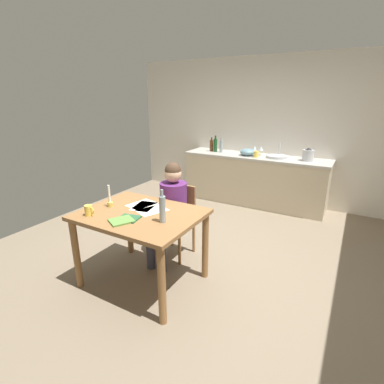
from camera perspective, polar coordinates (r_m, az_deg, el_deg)
name	(u,v)px	position (r m, az deg, el deg)	size (l,w,h in m)	color
ground_plane	(194,258)	(3.72, 0.39, -12.87)	(5.20, 5.20, 0.04)	#7A6B56
wall_back	(263,131)	(5.63, 13.79, 11.60)	(5.20, 0.12, 2.60)	silver
kitchen_counter	(254,180)	(5.45, 12.04, 2.41)	(2.57, 0.64, 0.90)	beige
dining_table	(141,224)	(3.00, -10.05, -6.18)	(1.19, 0.92, 0.80)	olive
chair_at_table	(178,217)	(3.60, -2.86, -4.91)	(0.40, 0.40, 0.87)	olive
person_seated	(171,206)	(3.41, -4.25, -2.84)	(0.32, 0.59, 1.19)	#592666
coffee_mug	(89,210)	(3.00, -19.70, -3.42)	(0.12, 0.07, 0.10)	#F2CC4C
candlestick	(110,201)	(3.17, -15.90, -1.68)	(0.06, 0.06, 0.24)	gold
book_magazine	(121,221)	(2.79, -13.75, -5.53)	(0.18, 0.21, 0.02)	#5F8E40
book_cookery	(129,218)	(2.82, -12.38, -5.11)	(0.19, 0.16, 0.02)	#285A38
paper_letter	(142,204)	(3.18, -9.88, -2.40)	(0.21, 0.30, 0.00)	white
paper_bill	(152,210)	(3.00, -7.86, -3.60)	(0.21, 0.30, 0.00)	white
paper_envelope	(144,206)	(3.12, -9.39, -2.80)	(0.21, 0.30, 0.00)	white
wine_bottle_on_table	(162,209)	(2.67, -5.87, -3.27)	(0.06, 0.06, 0.32)	#8C999E
sink_unit	(277,156)	(5.25, 16.36, 6.76)	(0.36, 0.36, 0.24)	#B2B7BC
bottle_oil	(212,145)	(5.68, 3.88, 9.19)	(0.07, 0.07, 0.26)	#593319
bottle_vinegar	(215,145)	(5.61, 4.64, 9.25)	(0.07, 0.07, 0.31)	#194C23
bottle_wine_red	(221,146)	(5.55, 5.78, 8.99)	(0.06, 0.06, 0.28)	#8C999E
mixing_bowl	(248,152)	(5.33, 10.92, 7.75)	(0.27, 0.27, 0.12)	#668C99
stovetop_kettle	(308,155)	(5.14, 21.92, 6.81)	(0.18, 0.18, 0.22)	#B7BABF
wine_glass_near_sink	(261,149)	(5.46, 13.44, 8.33)	(0.07, 0.07, 0.15)	silver
wine_glass_by_kettle	(255,148)	(5.49, 12.24, 8.48)	(0.07, 0.07, 0.15)	silver
teacup_on_counter	(256,154)	(5.18, 12.56, 7.28)	(0.12, 0.08, 0.11)	#F2CC4C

